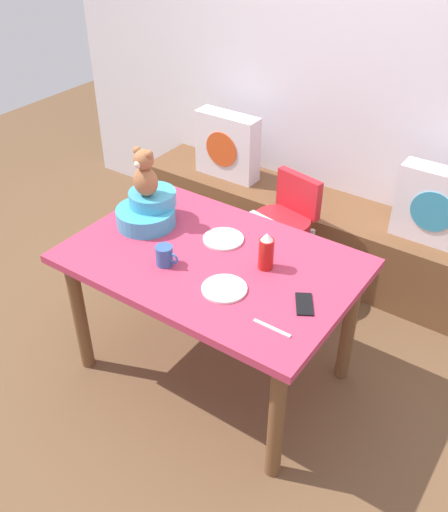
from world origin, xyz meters
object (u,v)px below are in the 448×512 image
dinner_plate_near (224,289)px  ketchup_bottle (266,252)px  pillow_floral_left (227,146)px  book_stack (296,190)px  highchair (283,223)px  pillow_floral_right (436,206)px  infant_seat_teal (148,210)px  dinner_plate_far (223,239)px  cell_phone (304,304)px  teddy_bear (145,174)px  coffee_mug (165,256)px  dining_table (212,275)px

dinner_plate_near → ketchup_bottle: bearing=76.0°
pillow_floral_left → dinner_plate_near: pillow_floral_left is taller
book_stack → highchair: size_ratio=0.25×
highchair → dinner_plate_near: 0.98m
pillow_floral_right → ketchup_bottle: bearing=-111.9°
infant_seat_teal → dinner_plate_far: (0.41, 0.08, -0.07)m
cell_phone → infant_seat_teal: bearing=141.0°
highchair → dinner_plate_near: highchair is taller
pillow_floral_right → teddy_bear: bearing=-135.6°
infant_seat_teal → coffee_mug: bearing=-37.9°
book_stack → teddy_bear: (-0.25, -1.13, 0.52)m
dinner_plate_near → highchair: bearing=103.9°
coffee_mug → dinner_plate_near: (0.33, -0.00, -0.04)m
book_stack → coffee_mug: coffee_mug is taller
pillow_floral_left → highchair: 0.81m
pillow_floral_right → dinner_plate_far: bearing=-125.4°
teddy_bear → dinner_plate_far: (0.41, 0.08, -0.27)m
teddy_bear → book_stack: bearing=77.4°
dinner_plate_near → book_stack: bearing=105.6°
infant_seat_teal → ketchup_bottle: (0.69, 0.01, 0.02)m
dining_table → infant_seat_teal: infant_seat_teal is taller
infant_seat_teal → cell_phone: bearing=-7.5°
pillow_floral_left → dinner_plate_far: (0.68, -1.03, 0.07)m
dinner_plate_far → highchair: bearing=90.3°
infant_seat_teal → coffee_mug: 0.38m
infant_seat_teal → teddy_bear: bearing=-90.0°
highchair → dinner_plate_far: (0.00, -0.61, 0.22)m
ketchup_bottle → pillow_floral_right: bearing=68.1°
ketchup_bottle → coffee_mug: ketchup_bottle is taller
book_stack → highchair: (0.15, -0.44, 0.02)m
book_stack → coffee_mug: 1.39m
book_stack → dinner_plate_far: 1.09m
infant_seat_teal → dinner_plate_near: infant_seat_teal is taller
pillow_floral_right → ketchup_bottle: size_ratio=2.38×
book_stack → teddy_bear: 1.27m
infant_seat_teal → teddy_bear: 0.21m
dining_table → dinner_plate_far: size_ratio=6.74×
highchair → teddy_bear: (-0.40, -0.69, 0.50)m
infant_seat_teal → dinner_plate_near: size_ratio=1.65×
dining_table → cell_phone: cell_phone is taller
pillow_floral_left → coffee_mug: pillow_floral_left is taller
infant_seat_teal → coffee_mug: size_ratio=2.75×
teddy_bear → dinner_plate_far: size_ratio=1.25×
coffee_mug → book_stack: bearing=92.1°
dinner_plate_far → cell_phone: size_ratio=1.39×
ketchup_bottle → dinner_plate_far: 0.31m
infant_seat_teal → pillow_floral_left: bearing=103.9°
dinner_plate_near → dinner_plate_far: same height
coffee_mug → highchair: bearing=83.7°
dinner_plate_near → dinner_plate_far: 0.39m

